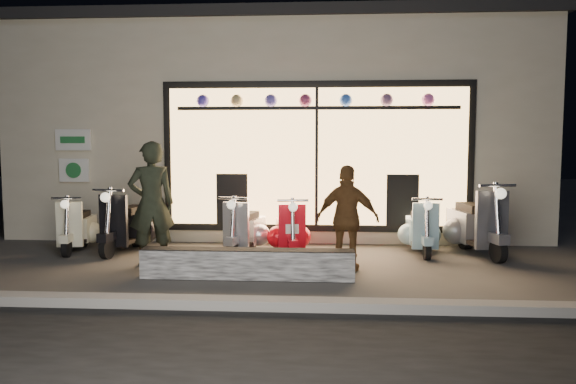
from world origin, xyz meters
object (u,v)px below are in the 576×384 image
graffiti_barrier (248,264)px  man (151,204)px  scooter_red (290,232)px  woman (348,219)px  scooter_silver (246,230)px

graffiti_barrier → man: bearing=154.1°
scooter_red → woman: 1.45m
scooter_silver → woman: (1.61, -1.27, 0.37)m
graffiti_barrier → man: size_ratio=1.55×
scooter_silver → woman: 2.09m
scooter_silver → man: size_ratio=0.72×
graffiti_barrier → scooter_red: (0.46, 1.61, 0.17)m
scooter_red → man: man is taller
graffiti_barrier → woman: bearing=21.1°
graffiti_barrier → woman: size_ratio=1.89×
scooter_silver → scooter_red: size_ratio=1.01×
graffiti_barrier → man: man is taller
scooter_silver → woman: bearing=-27.2°
man → scooter_red: bearing=-179.2°
graffiti_barrier → scooter_silver: 1.82m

